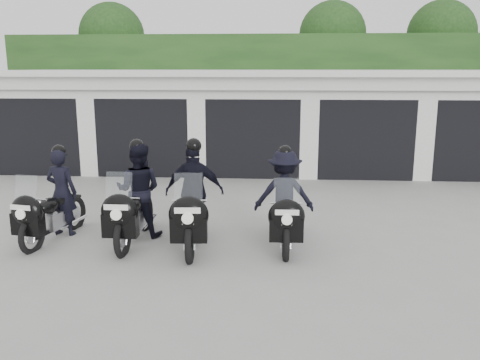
# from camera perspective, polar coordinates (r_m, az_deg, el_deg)

# --- Properties ---
(ground) EXTENTS (80.00, 80.00, 0.00)m
(ground) POSITION_cam_1_polar(r_m,az_deg,el_deg) (8.99, -0.08, -7.23)
(ground) COLOR #969691
(ground) RESTS_ON ground
(garage_block) EXTENTS (16.40, 6.80, 2.96)m
(garage_block) POSITION_cam_1_polar(r_m,az_deg,el_deg) (16.59, 1.81, 6.92)
(garage_block) COLOR white
(garage_block) RESTS_ON ground
(background_vegetation) EXTENTS (20.00, 3.90, 5.80)m
(background_vegetation) POSITION_cam_1_polar(r_m,az_deg,el_deg) (21.36, 3.32, 11.77)
(background_vegetation) COLOR #193B15
(background_vegetation) RESTS_ON ground
(police_bike_a) EXTENTS (0.82, 1.98, 1.74)m
(police_bike_a) POSITION_cam_1_polar(r_m,az_deg,el_deg) (9.67, -20.22, -2.34)
(police_bike_a) COLOR black
(police_bike_a) RESTS_ON ground
(police_bike_b) EXTENTS (0.85, 2.13, 1.85)m
(police_bike_b) POSITION_cam_1_polar(r_m,az_deg,el_deg) (9.24, -11.62, -1.88)
(police_bike_b) COLOR black
(police_bike_b) RESTS_ON ground
(police_bike_c) EXTENTS (1.07, 2.19, 1.90)m
(police_bike_c) POSITION_cam_1_polar(r_m,az_deg,el_deg) (8.87, -5.22, -2.12)
(police_bike_c) COLOR black
(police_bike_c) RESTS_ON ground
(police_bike_d) EXTENTS (1.07, 2.03, 1.77)m
(police_bike_d) POSITION_cam_1_polar(r_m,az_deg,el_deg) (8.92, 5.01, -2.37)
(police_bike_d) COLOR black
(police_bike_d) RESTS_ON ground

